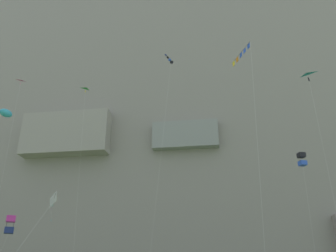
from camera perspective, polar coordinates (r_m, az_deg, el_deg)
The scene contains 9 objects.
cliff_face at distance 85.30m, azimuth 3.54°, elevation 2.10°, with size 180.00×28.94×81.04m.
kite_delta_upper_left at distance 60.66m, azimuth -22.92°, elevation 5.11°, with size 1.93×2.34×32.67m.
kite_delta_upper_mid at distance 44.78m, azimuth 21.65°, elevation 6.75°, with size 1.95×3.16×25.62m.
kite_windsock_upper_right at distance 55.85m, azimuth 0.28°, elevation 10.33°, with size 3.36×2.81×35.23m.
kite_delta_front_field at distance 59.31m, azimuth -13.17°, elevation 4.14°, with size 2.02×1.73×32.45m.
kite_diamond_near_cliff at distance 31.15m, azimuth -18.61°, elevation -12.09°, with size 2.59×6.51×10.32m.
kite_box_low_right at distance 50.31m, azimuth -24.13°, elevation -14.32°, with size 2.07×2.49×10.99m.
kite_box_high_left at distance 51.87m, azimuth 20.79°, elevation -5.07°, with size 1.54×3.18×19.57m.
kite_banner_far_left at distance 34.84m, azimuth 11.95°, elevation 9.26°, with size 1.65×5.87×23.98m.
Camera 1 is at (5.63, -11.05, 3.43)m, focal length 37.80 mm.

